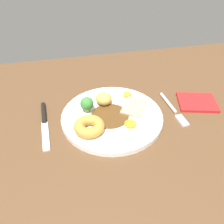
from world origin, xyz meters
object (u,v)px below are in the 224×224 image
object	(u,v)px
roast_potato_left	(104,99)
fork	(174,110)
meat_slice_main	(134,107)
broccoli_floret	(87,104)
carrot_coin_front	(131,124)
yorkshire_pudding	(89,126)
folded_napkin	(197,102)
carrot_coin_back	(127,95)
dinner_plate	(112,117)
knife	(44,121)

from	to	relation	value
roast_potato_left	fork	world-z (taller)	roast_potato_left
meat_slice_main	broccoli_floret	xyz separation A→B (cm)	(12.83, -1.23, 2.22)
fork	broccoli_floret	bearing A→B (deg)	-101.68
carrot_coin_front	meat_slice_main	bearing A→B (deg)	-111.35
roast_potato_left	fork	xyz separation A→B (cm)	(-19.18, 5.47, -2.81)
carrot_coin_front	fork	xyz separation A→B (cm)	(-13.98, -4.79, -1.27)
roast_potato_left	broccoli_floret	size ratio (longest dim) A/B	1.01
yorkshire_pudding	broccoli_floret	world-z (taller)	broccoli_floret
roast_potato_left	folded_napkin	size ratio (longest dim) A/B	0.42
carrot_coin_back	broccoli_floret	world-z (taller)	broccoli_floret
carrot_coin_back	fork	distance (cm)	14.14
carrot_coin_front	broccoli_floret	size ratio (longest dim) A/B	0.69
roast_potato_left	folded_napkin	xyz separation A→B (cm)	(-27.43, 3.66, -2.79)
carrot_coin_front	carrot_coin_back	bearing A→B (deg)	-100.57
broccoli_floret	meat_slice_main	bearing A→B (deg)	174.52
dinner_plate	carrot_coin_back	xyz separation A→B (cm)	(-6.32, -7.80, 1.03)
dinner_plate	meat_slice_main	distance (cm)	6.81
meat_slice_main	folded_napkin	size ratio (longest dim) A/B	0.72
fork	folded_napkin	bearing A→B (deg)	97.91
dinner_plate	carrot_coin_front	world-z (taller)	carrot_coin_front
meat_slice_main	yorkshire_pudding	distance (cm)	14.85
yorkshire_pudding	folded_napkin	world-z (taller)	yorkshire_pudding
yorkshire_pudding	carrot_coin_front	size ratio (longest dim) A/B	2.48
meat_slice_main	carrot_coin_front	world-z (taller)	meat_slice_main
dinner_plate	broccoli_floret	size ratio (longest dim) A/B	6.07
dinner_plate	carrot_coin_back	size ratio (longest dim) A/B	11.18
dinner_plate	meat_slice_main	bearing A→B (deg)	-165.91
roast_potato_left	folded_napkin	world-z (taller)	roast_potato_left
dinner_plate	fork	world-z (taller)	dinner_plate
roast_potato_left	broccoli_floret	xyz separation A→B (cm)	(5.05, 2.42, 0.83)
knife	yorkshire_pudding	bearing A→B (deg)	54.43
carrot_coin_back	carrot_coin_front	bearing A→B (deg)	79.43
carrot_coin_front	dinner_plate	bearing A→B (deg)	-51.64
meat_slice_main	carrot_coin_back	xyz separation A→B (cm)	(0.20, -6.16, -0.07)
yorkshire_pudding	broccoli_floret	bearing A→B (deg)	-93.62
broccoli_floret	fork	xyz separation A→B (cm)	(-24.23, 3.05, -3.63)
yorkshire_pudding	carrot_coin_back	xyz separation A→B (cm)	(-13.12, -12.64, -1.05)
roast_potato_left	carrot_coin_front	xyz separation A→B (cm)	(-5.20, 10.26, -1.54)
dinner_plate	folded_napkin	xyz separation A→B (cm)	(-26.17, -1.63, -0.30)
roast_potato_left	dinner_plate	bearing A→B (deg)	103.40
knife	fork	bearing A→B (deg)	83.13
dinner_plate	knife	bearing A→B (deg)	-7.86
roast_potato_left	knife	xyz separation A→B (cm)	(16.87, 2.79, -2.74)
carrot_coin_front	carrot_coin_back	xyz separation A→B (cm)	(-2.38, -12.77, 0.08)
folded_napkin	dinner_plate	bearing A→B (deg)	3.57
carrot_coin_front	fork	world-z (taller)	carrot_coin_front
roast_potato_left	carrot_coin_front	distance (cm)	11.61
carrot_coin_back	broccoli_floret	xyz separation A→B (cm)	(12.63, 4.93, 2.29)
yorkshire_pudding	folded_napkin	size ratio (longest dim) A/B	0.70
folded_napkin	yorkshire_pudding	bearing A→B (deg)	11.11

